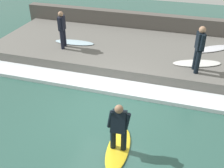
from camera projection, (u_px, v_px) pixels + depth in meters
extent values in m
plane|color=#2D564C|center=(106.00, 113.00, 8.18)|extent=(28.00, 28.00, 0.00)
cube|color=#66635E|center=(135.00, 52.00, 11.37)|extent=(4.40, 12.29, 0.50)
cube|color=#544F49|center=(146.00, 26.00, 13.16)|extent=(0.50, 12.90, 1.22)
cube|color=silver|center=(119.00, 87.00, 9.30)|extent=(0.94, 11.67, 0.14)
ellipsoid|color=yellow|center=(118.00, 149.00, 6.86)|extent=(1.68, 0.68, 0.06)
cylinder|color=black|center=(124.00, 140.00, 6.65)|extent=(0.15, 0.15, 0.62)
cylinder|color=black|center=(113.00, 138.00, 6.71)|extent=(0.15, 0.15, 0.62)
cube|color=black|center=(119.00, 121.00, 6.37)|extent=(0.41, 0.38, 0.60)
sphere|color=#846047|center=(119.00, 109.00, 6.17)|extent=(0.21, 0.21, 0.21)
cylinder|color=black|center=(127.00, 122.00, 6.31)|extent=(0.10, 0.18, 0.50)
cylinder|color=black|center=(110.00, 119.00, 6.39)|extent=(0.10, 0.18, 0.50)
cylinder|color=black|center=(196.00, 59.00, 9.35)|extent=(0.16, 0.16, 0.84)
cylinder|color=black|center=(198.00, 62.00, 9.09)|extent=(0.16, 0.16, 0.84)
cube|color=black|center=(200.00, 41.00, 8.84)|extent=(0.44, 0.33, 0.61)
sphere|color=#A87A5B|center=(203.00, 30.00, 8.62)|extent=(0.23, 0.23, 0.23)
cylinder|color=black|center=(199.00, 38.00, 9.01)|extent=(0.11, 0.12, 0.54)
cylinder|color=black|center=(202.00, 43.00, 8.63)|extent=(0.11, 0.12, 0.54)
ellipsoid|color=white|center=(197.00, 63.00, 9.89)|extent=(1.12, 1.91, 0.06)
cylinder|color=black|center=(64.00, 37.00, 11.10)|extent=(0.15, 0.15, 0.79)
cylinder|color=black|center=(62.00, 40.00, 10.87)|extent=(0.15, 0.15, 0.79)
cube|color=black|center=(62.00, 23.00, 10.63)|extent=(0.39, 0.26, 0.56)
sphere|color=#A87A5B|center=(61.00, 14.00, 10.43)|extent=(0.21, 0.21, 0.21)
cylinder|color=black|center=(63.00, 21.00, 10.78)|extent=(0.11, 0.11, 0.49)
cylinder|color=black|center=(60.00, 24.00, 10.44)|extent=(0.11, 0.11, 0.49)
ellipsoid|color=silver|center=(74.00, 42.00, 11.58)|extent=(0.67, 1.80, 0.06)
ellipsoid|color=silver|center=(213.00, 49.00, 11.00)|extent=(1.48, 1.73, 0.06)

